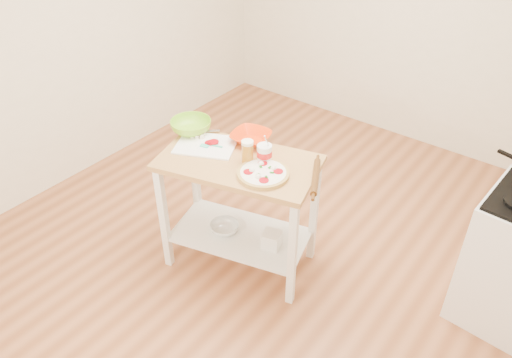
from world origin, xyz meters
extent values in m
cube|color=#A6633D|center=(0.00, 0.00, -0.01)|extent=(4.00, 4.50, 0.02)
cube|color=beige|center=(0.00, 2.26, 1.35)|extent=(4.00, 0.02, 2.70)
cube|color=beige|center=(-2.01, 0.00, 1.35)|extent=(0.02, 4.50, 2.70)
cube|color=#B38449|center=(-0.05, -0.24, 0.88)|extent=(1.16, 0.82, 0.04)
cube|color=white|center=(-0.05, -0.24, 0.25)|extent=(1.06, 0.74, 0.02)
cube|color=white|center=(-0.45, -0.59, 0.43)|extent=(0.06, 0.06, 0.86)
cube|color=white|center=(-0.57, -0.13, 0.43)|extent=(0.06, 0.06, 0.86)
cube|color=white|center=(0.47, -0.34, 0.43)|extent=(0.06, 0.06, 0.86)
cube|color=white|center=(0.35, 0.12, 0.43)|extent=(0.06, 0.06, 0.86)
cube|color=black|center=(1.35, 0.77, 0.98)|extent=(0.15, 0.06, 0.02)
cylinder|color=tan|center=(0.18, -0.27, 0.91)|extent=(0.33, 0.33, 0.02)
cylinder|color=tan|center=(0.18, -0.27, 0.92)|extent=(0.33, 0.33, 0.01)
cylinder|color=white|center=(0.18, -0.27, 0.92)|extent=(0.29, 0.29, 0.01)
cylinder|color=#9C040D|center=(0.25, -0.21, 0.93)|extent=(0.06, 0.06, 0.01)
cylinder|color=#9C040D|center=(0.12, -0.20, 0.93)|extent=(0.06, 0.06, 0.01)
cylinder|color=#9C040D|center=(0.11, -0.33, 0.93)|extent=(0.06, 0.06, 0.01)
cylinder|color=#9C040D|center=(0.24, -0.35, 0.93)|extent=(0.06, 0.06, 0.01)
sphere|color=white|center=(0.21, -0.21, 0.93)|extent=(0.04, 0.04, 0.04)
sphere|color=white|center=(0.12, -0.21, 0.93)|extent=(0.04, 0.04, 0.04)
sphere|color=white|center=(0.12, -0.31, 0.93)|extent=(0.04, 0.04, 0.04)
sphere|color=white|center=(0.19, -0.34, 0.93)|extent=(0.04, 0.04, 0.04)
plane|color=#15530D|center=(0.23, -0.25, 0.93)|extent=(0.04, 0.04, 0.00)
plane|color=#15530D|center=(0.19, -0.21, 0.93)|extent=(0.03, 0.03, 0.00)
plane|color=#15530D|center=(0.14, -0.24, 0.93)|extent=(0.04, 0.04, 0.00)
plane|color=#15530D|center=(0.11, -0.30, 0.93)|extent=(0.04, 0.04, 0.00)
plane|color=#15530D|center=(0.17, -0.32, 0.93)|extent=(0.03, 0.03, 0.00)
plane|color=#15530D|center=(0.23, -0.31, 0.93)|extent=(0.04, 0.04, 0.00)
cube|color=white|center=(-0.34, -0.23, 0.91)|extent=(0.49, 0.44, 0.01)
cube|color=#F4EACC|center=(-0.48, -0.22, 0.92)|extent=(0.03, 0.03, 0.02)
cube|color=#F4EACC|center=(-0.45, -0.20, 0.92)|extent=(0.03, 0.03, 0.02)
cube|color=#F4EACC|center=(-0.42, -0.19, 0.92)|extent=(0.03, 0.03, 0.02)
cube|color=#F4EACC|center=(-0.49, -0.19, 0.92)|extent=(0.03, 0.03, 0.02)
cube|color=#F4EACC|center=(-0.46, -0.17, 0.92)|extent=(0.03, 0.03, 0.02)
cube|color=#F4EACC|center=(-0.43, -0.16, 0.92)|extent=(0.03, 0.03, 0.02)
cylinder|color=#9C040D|center=(-0.33, -0.20, 0.92)|extent=(0.07, 0.07, 0.01)
cylinder|color=#9C040D|center=(-0.32, -0.20, 0.92)|extent=(0.07, 0.07, 0.01)
cylinder|color=#9C040D|center=(-0.30, -0.19, 0.93)|extent=(0.07, 0.07, 0.01)
cube|color=#38CBA9|center=(-0.33, -0.25, 0.92)|extent=(0.07, 0.05, 0.01)
cylinder|color=#38CBA9|center=(-0.27, -0.21, 0.92)|extent=(0.10, 0.04, 0.01)
cube|color=silver|center=(-0.45, -0.10, 0.91)|extent=(0.15, 0.14, 0.00)
cube|color=black|center=(-0.54, -0.20, 0.92)|extent=(0.09, 0.08, 0.01)
imported|color=red|center=(-0.13, 0.00, 0.93)|extent=(0.30, 0.30, 0.07)
imported|color=#7DC224|center=(-0.55, -0.15, 0.95)|extent=(0.32, 0.32, 0.09)
cylinder|color=#AA6E1B|center=(0.01, -0.21, 0.97)|extent=(0.07, 0.07, 0.14)
cylinder|color=white|center=(0.01, -0.21, 1.05)|extent=(0.08, 0.08, 0.02)
cylinder|color=white|center=(0.09, -0.14, 0.96)|extent=(0.10, 0.10, 0.12)
cylinder|color=red|center=(0.09, -0.14, 0.96)|extent=(0.10, 0.10, 0.04)
cylinder|color=silver|center=(0.11, -0.14, 1.05)|extent=(0.01, 0.06, 0.12)
cylinder|color=#563313|center=(0.46, -0.11, 0.92)|extent=(0.21, 0.34, 0.04)
imported|color=silver|center=(-0.16, -0.29, 0.29)|extent=(0.24, 0.24, 0.07)
cube|color=white|center=(0.21, -0.20, 0.32)|extent=(0.15, 0.15, 0.12)
camera|label=1|loc=(1.70, -2.33, 2.70)|focal=35.00mm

